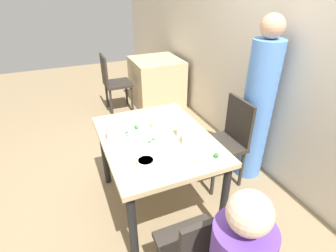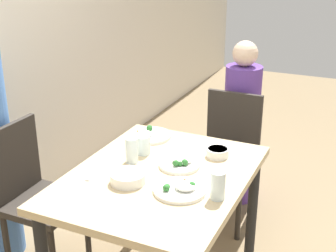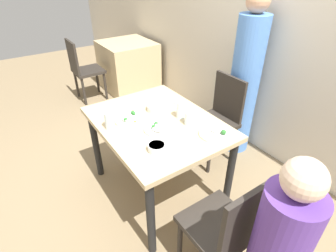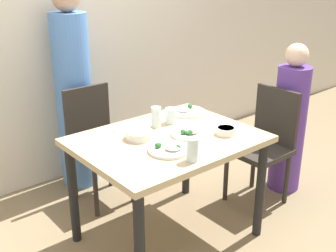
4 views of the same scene
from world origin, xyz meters
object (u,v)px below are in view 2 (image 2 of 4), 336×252
Objects in this scene: bowl_curry at (128,177)px; chair_child_spot at (227,154)px; chair_adult_spot at (34,193)px; plate_rice_adult at (181,189)px; person_child at (241,129)px; glass_water_tall at (132,150)px.

chair_child_spot is at bearing -9.68° from bowl_curry.
chair_adult_spot is 5.23× the size of bowl_curry.
chair_adult_spot is 3.60× the size of plate_rice_adult.
glass_water_tall is at bearing 166.64° from person_child.
person_child reaches higher than plate_rice_adult.
chair_adult_spot is 6.51× the size of glass_water_tall.
person_child reaches higher than glass_water_tall.
chair_child_spot reaches higher than glass_water_tall.
chair_child_spot is 1.10m from bowl_curry.
bowl_curry is 0.23m from glass_water_tall.
chair_child_spot is at bearing -180.00° from person_child.
person_child is at bearing -7.55° from bowl_curry.
chair_adult_spot and chair_child_spot have the same top height.
chair_child_spot is 0.74× the size of person_child.
person_child is at bearing -13.36° from glass_water_tall.
chair_adult_spot is 0.74× the size of person_child.
person_child is at bearing 3.90° from plate_rice_adult.
plate_rice_adult is 1.81× the size of glass_water_tall.
glass_water_tall reaches higher than plate_rice_adult.
chair_child_spot is (0.97, -0.85, 0.00)m from chair_adult_spot.
chair_adult_spot is 0.73m from bowl_curry.
person_child is 7.06× the size of bowl_curry.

